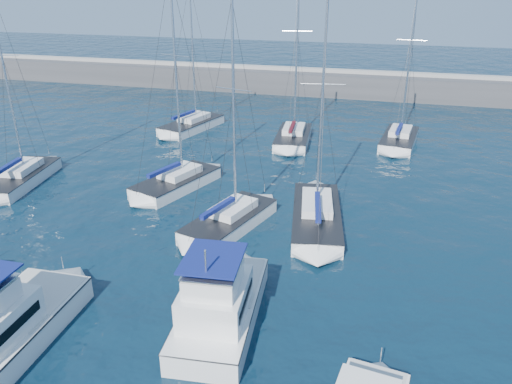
% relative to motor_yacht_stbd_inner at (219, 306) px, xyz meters
% --- Properties ---
extents(ground, '(220.00, 220.00, 0.00)m').
position_rel_motor_yacht_stbd_inner_xyz_m(ground, '(-3.60, 0.38, -1.13)').
color(ground, black).
rests_on(ground, ground).
extents(breakwater, '(160.00, 6.00, 4.45)m').
position_rel_motor_yacht_stbd_inner_xyz_m(breakwater, '(-3.60, 52.38, -0.08)').
color(breakwater, '#424244').
rests_on(breakwater, ground).
extents(motor_yacht_stbd_inner, '(4.09, 8.42, 4.69)m').
position_rel_motor_yacht_stbd_inner_xyz_m(motor_yacht_stbd_inner, '(0.00, 0.00, 0.00)').
color(motor_yacht_stbd_inner, white).
rests_on(motor_yacht_stbd_inner, ground).
extents(sailboat_mid_a, '(4.09, 8.29, 16.08)m').
position_rel_motor_yacht_stbd_inner_xyz_m(sailboat_mid_a, '(-21.23, 12.76, -0.59)').
color(sailboat_mid_a, white).
rests_on(sailboat_mid_a, ground).
extents(sailboat_mid_b, '(5.35, 8.09, 16.31)m').
position_rel_motor_yacht_stbd_inner_xyz_m(sailboat_mid_b, '(-8.68, 15.14, -0.58)').
color(sailboat_mid_b, white).
rests_on(sailboat_mid_b, ground).
extents(sailboat_mid_c, '(5.04, 8.07, 14.59)m').
position_rel_motor_yacht_stbd_inner_xyz_m(sailboat_mid_c, '(-2.62, 9.85, -0.60)').
color(sailboat_mid_c, white).
rests_on(sailboat_mid_c, ground).
extents(sailboat_mid_d, '(4.60, 9.73, 14.79)m').
position_rel_motor_yacht_stbd_inner_xyz_m(sailboat_mid_d, '(2.86, 12.00, -0.62)').
color(sailboat_mid_d, white).
rests_on(sailboat_mid_d, ground).
extents(sailboat_back_a, '(5.17, 8.66, 15.17)m').
position_rel_motor_yacht_stbd_inner_xyz_m(sailboat_back_a, '(-13.54, 30.67, -0.61)').
color(sailboat_back_a, white).
rests_on(sailboat_back_a, ground).
extents(sailboat_back_b, '(3.78, 8.03, 17.12)m').
position_rel_motor_yacht_stbd_inner_xyz_m(sailboat_back_b, '(-2.05, 29.10, -0.58)').
color(sailboat_back_b, white).
rests_on(sailboat_back_b, ground).
extents(sailboat_back_c, '(3.97, 8.00, 15.92)m').
position_rel_motor_yacht_stbd_inner_xyz_m(sailboat_back_c, '(8.25, 31.10, -0.59)').
color(sailboat_back_c, white).
rests_on(sailboat_back_c, ground).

